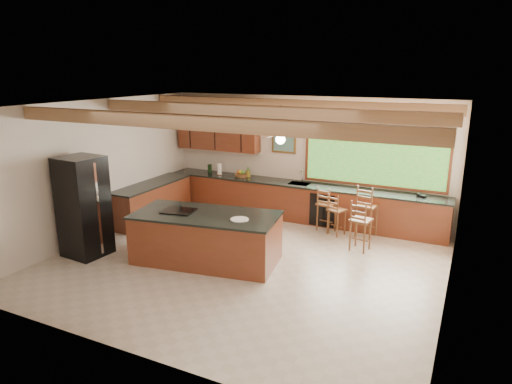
% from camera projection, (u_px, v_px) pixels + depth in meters
% --- Properties ---
extents(ground, '(7.20, 7.20, 0.00)m').
position_uv_depth(ground, '(245.00, 262.00, 8.83)').
color(ground, beige).
rests_on(ground, ground).
extents(room_shell, '(7.27, 6.54, 3.02)m').
position_uv_depth(room_shell, '(252.00, 144.00, 8.89)').
color(room_shell, silver).
rests_on(room_shell, ground).
extents(counter_run, '(7.12, 3.10, 1.22)m').
position_uv_depth(counter_run, '(262.00, 201.00, 11.24)').
color(counter_run, brown).
rests_on(counter_run, ground).
extents(island, '(2.93, 1.72, 0.98)m').
position_uv_depth(island, '(206.00, 237.00, 8.78)').
color(island, brown).
rests_on(island, ground).
extents(refrigerator, '(0.84, 0.82, 2.00)m').
position_uv_depth(refrigerator, '(84.00, 207.00, 8.97)').
color(refrigerator, black).
rests_on(refrigerator, ground).
extents(bar_stool_a, '(0.44, 0.44, 1.05)m').
position_uv_depth(bar_stool_a, '(326.00, 205.00, 10.38)').
color(bar_stool_a, brown).
rests_on(bar_stool_a, ground).
extents(bar_stool_b, '(0.50, 0.50, 1.19)m').
position_uv_depth(bar_stool_b, '(367.00, 207.00, 9.97)').
color(bar_stool_b, brown).
rests_on(bar_stool_b, ground).
extents(bar_stool_c, '(0.45, 0.45, 0.96)m').
position_uv_depth(bar_stool_c, '(336.00, 211.00, 10.13)').
color(bar_stool_c, brown).
rests_on(bar_stool_c, ground).
extents(bar_stool_d, '(0.44, 0.44, 1.08)m').
position_uv_depth(bar_stool_d, '(360.00, 221.00, 9.22)').
color(bar_stool_d, brown).
rests_on(bar_stool_d, ground).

